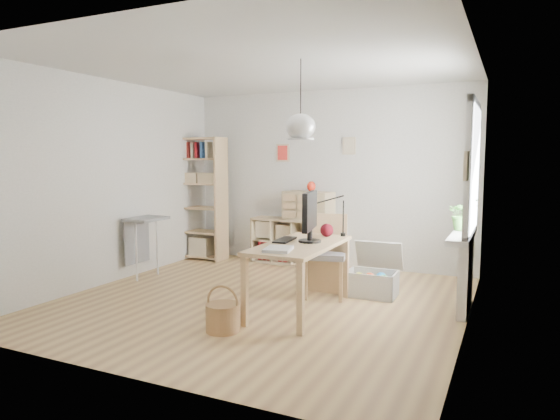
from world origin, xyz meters
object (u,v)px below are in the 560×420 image
at_px(chair, 326,250).
at_px(drawer_chest, 308,206).
at_px(desk, 300,252).
at_px(tall_bookshelf, 201,193).
at_px(monitor, 310,214).
at_px(cube_shelf, 295,245).
at_px(storage_chest, 374,278).

relative_size(chair, drawer_chest, 1.30).
distance_m(desk, tall_bookshelf, 3.27).
bearing_deg(desk, tall_bookshelf, 142.99).
distance_m(desk, monitor, 0.43).
relative_size(cube_shelf, drawer_chest, 1.84).
bearing_deg(drawer_chest, desk, -62.19).
bearing_deg(desk, monitor, 61.39).
bearing_deg(chair, drawer_chest, 105.82).
bearing_deg(monitor, desk, -130.43).
distance_m(desk, chair, 0.72).
distance_m(chair, storage_chest, 0.69).
xyz_separation_m(desk, storage_chest, (0.57, 0.97, -0.45)).
height_order(chair, drawer_chest, drawer_chest).
height_order(monitor, drawer_chest, monitor).
bearing_deg(desk, chair, 86.64).
distance_m(tall_bookshelf, monitor, 3.22).
bearing_deg(cube_shelf, monitor, -62.76).
bearing_deg(drawer_chest, cube_shelf, 178.52).
bearing_deg(tall_bookshelf, cube_shelf, 10.19).
relative_size(tall_bookshelf, drawer_chest, 2.63).
height_order(cube_shelf, storage_chest, cube_shelf).
xyz_separation_m(tall_bookshelf, storage_chest, (3.15, -0.98, -0.88)).
distance_m(cube_shelf, drawer_chest, 0.68).
distance_m(cube_shelf, tall_bookshelf, 1.77).
relative_size(monitor, drawer_chest, 0.83).
bearing_deg(cube_shelf, chair, -54.94).
height_order(chair, monitor, monitor).
distance_m(storage_chest, drawer_chest, 1.96).
relative_size(cube_shelf, chair, 1.42).
height_order(cube_shelf, chair, chair).
distance_m(cube_shelf, chair, 1.87).
xyz_separation_m(cube_shelf, tall_bookshelf, (-1.56, -0.28, 0.79)).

